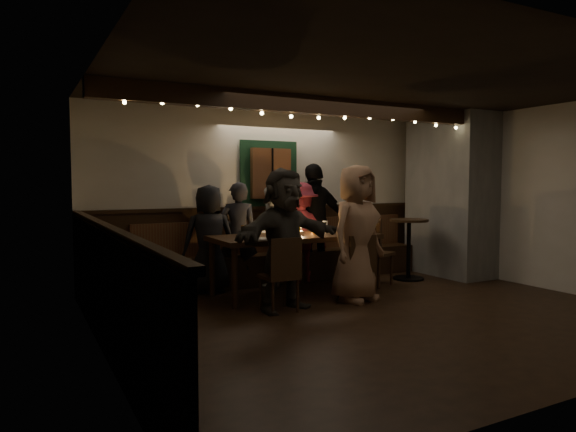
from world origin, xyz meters
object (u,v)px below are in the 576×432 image
chair_end (371,247)px  chair_near_right (359,264)px  person_b (238,235)px  chair_near_left (282,270)px  person_g (356,233)px  person_e (315,222)px  person_f (284,239)px  person_c (272,235)px  person_a (209,239)px  high_top (409,241)px  person_d (300,232)px  dining_table (295,240)px

chair_end → chair_near_right: bearing=-136.2°
person_b → chair_near_right: bearing=148.2°
chair_near_left → person_g: 1.17m
chair_near_right → person_b: bearing=124.3°
person_e → chair_near_right: bearing=78.4°
person_e → person_f: person_e is taller
person_b → person_c: bearing=-171.5°
person_a → person_g: 2.03m
person_g → person_a: bearing=119.9°
person_e → person_c: bearing=4.2°
chair_near_right → person_b: size_ratio=0.56×
chair_near_right → person_f: person_f is taller
chair_near_left → chair_near_right: 1.14m
high_top → person_f: size_ratio=0.56×
chair_near_right → person_c: person_c is taller
person_c → chair_near_right: bearing=89.9°
chair_near_right → person_b: (-1.03, 1.52, 0.28)m
person_b → person_c: 0.50m
person_d → person_c: bearing=3.3°
person_a → person_e: person_e is taller
person_a → person_b: 0.50m
person_g → person_c: bearing=93.8°
chair_near_left → person_c: (0.59, 1.46, 0.24)m
dining_table → chair_end: (1.23, -0.07, -0.17)m
high_top → person_c: person_c is taller
person_c → high_top: bearing=143.2°
person_a → chair_end: bearing=170.5°
person_e → person_g: bearing=77.0°
person_f → person_c: bearing=56.7°
high_top → person_g: bearing=-152.8°
person_b → dining_table: bearing=147.5°
chair_near_left → person_c: size_ratio=0.60×
person_b → person_d: bearing=-160.8°
person_e → person_f: 1.95m
chair_end → person_a: size_ratio=0.68×
person_a → person_d: bearing=-170.2°
person_f → person_e: bearing=35.4°
person_c → person_b: bearing=-37.4°
person_f → chair_end: bearing=7.6°
chair_near_left → person_g: person_g is taller
dining_table → person_b: size_ratio=1.49×
chair_end → person_a: (-2.23, 0.71, 0.17)m
person_d → chair_end: bearing=133.1°
person_b → person_c: size_ratio=1.03×
high_top → person_e: bearing=153.5°
chair_near_right → person_g: (-0.03, 0.01, 0.39)m
person_e → person_a: bearing=0.1°
dining_table → high_top: bearing=2.1°
chair_near_left → person_f: person_f is taller
dining_table → chair_near_right: bearing=-55.0°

